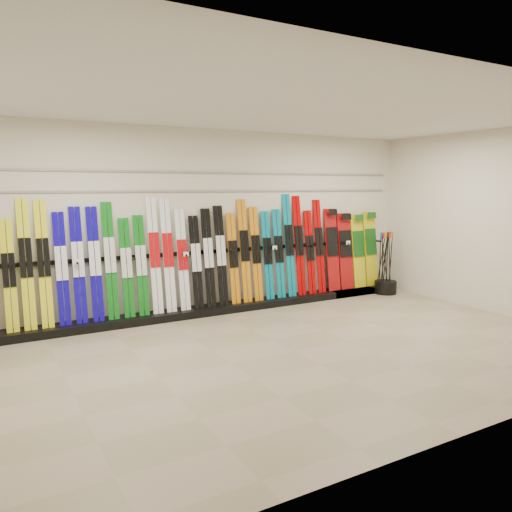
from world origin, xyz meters
TOP-DOWN VIEW (x-y plane):
  - floor at (0.00, 0.00)m, footprint 8.00×8.00m
  - back_wall at (0.00, 2.50)m, footprint 8.00×0.00m
  - right_wall at (4.00, 0.00)m, footprint 0.00×5.00m
  - ceiling at (0.00, 0.00)m, footprint 8.00×8.00m
  - ski_rack_base at (0.22, 2.28)m, footprint 8.00×0.40m
  - skis at (-0.46, 2.35)m, footprint 5.36×0.28m
  - snowboards at (2.93, 2.35)m, footprint 1.24×0.24m
  - pole_bin at (3.50, 2.00)m, footprint 0.42×0.42m
  - ski_poles at (3.49, 2.03)m, footprint 0.39×0.21m
  - slatwall_rail_0 at (0.00, 2.48)m, footprint 7.60×0.02m
  - slatwall_rail_1 at (0.00, 2.48)m, footprint 7.60×0.02m

SIDE VIEW (x-z plane):
  - floor at x=0.00m, z-range 0.00..0.00m
  - ski_rack_base at x=0.22m, z-range 0.00..0.12m
  - pole_bin at x=3.50m, z-range 0.00..0.25m
  - ski_poles at x=3.49m, z-range 0.02..1.20m
  - snowboards at x=2.93m, z-range 0.08..1.62m
  - skis at x=-0.46m, z-range 0.03..1.86m
  - back_wall at x=0.00m, z-range -2.50..5.50m
  - right_wall at x=4.00m, z-range -1.00..4.00m
  - slatwall_rail_0 at x=0.00m, z-range 1.98..2.02m
  - slatwall_rail_1 at x=0.00m, z-range 2.28..2.31m
  - ceiling at x=0.00m, z-range 3.00..3.00m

